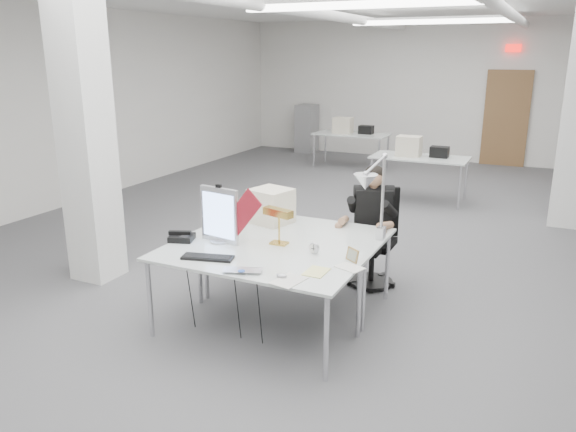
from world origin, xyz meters
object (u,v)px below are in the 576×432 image
(desk_main, at_px, (253,259))
(bankers_lamp, at_px, (279,228))
(office_chair, at_px, (372,242))
(desk_phone, at_px, (182,238))
(laptop, at_px, (242,273))
(monitor, at_px, (220,215))
(seated_person, at_px, (373,207))
(beige_monitor, at_px, (271,206))
(architect_lamp, at_px, (375,202))

(desk_main, relative_size, bankers_lamp, 5.67)
(office_chair, height_order, desk_phone, office_chair)
(office_chair, distance_m, laptop, 2.04)
(office_chair, height_order, monitor, monitor)
(desk_main, distance_m, laptop, 0.39)
(office_chair, height_order, bankers_lamp, bankers_lamp)
(office_chair, height_order, seated_person, seated_person)
(desk_phone, height_order, beige_monitor, beige_monitor)
(desk_main, bearing_deg, beige_monitor, 108.68)
(office_chair, bearing_deg, bankers_lamp, -137.56)
(desk_phone, relative_size, beige_monitor, 0.58)
(desk_main, distance_m, beige_monitor, 1.07)
(monitor, relative_size, architect_lamp, 0.61)
(desk_main, distance_m, seated_person, 1.66)
(seated_person, distance_m, laptop, 1.98)
(office_chair, xyz_separation_m, laptop, (-0.49, -1.96, 0.28))
(seated_person, distance_m, monitor, 1.69)
(laptop, bearing_deg, desk_main, 83.50)
(office_chair, height_order, beige_monitor, beige_monitor)
(desk_phone, bearing_deg, desk_main, -26.98)
(seated_person, height_order, beige_monitor, seated_person)
(desk_main, distance_m, bankers_lamp, 0.46)
(desk_main, relative_size, laptop, 5.70)
(desk_main, bearing_deg, office_chair, 69.79)
(laptop, xyz_separation_m, desk_phone, (-0.93, 0.49, 0.01))
(office_chair, xyz_separation_m, bankers_lamp, (-0.55, -1.17, 0.42))
(laptop, relative_size, desk_phone, 1.44)
(monitor, relative_size, laptop, 1.65)
(monitor, bearing_deg, seated_person, 58.52)
(seated_person, relative_size, laptop, 2.74)
(laptop, bearing_deg, monitor, 112.23)
(office_chair, distance_m, beige_monitor, 1.18)
(office_chair, bearing_deg, laptop, -126.55)
(office_chair, relative_size, desk_phone, 4.48)
(monitor, relative_size, beige_monitor, 1.38)
(desk_main, height_order, beige_monitor, beige_monitor)
(office_chair, relative_size, architect_lamp, 1.16)
(laptop, bearing_deg, architect_lamp, 34.07)
(beige_monitor, bearing_deg, laptop, -58.15)
(beige_monitor, height_order, architect_lamp, architect_lamp)
(laptop, height_order, bankers_lamp, bankers_lamp)
(monitor, bearing_deg, office_chair, 59.59)
(desk_main, xyz_separation_m, office_chair, (0.59, 1.59, -0.25))
(laptop, xyz_separation_m, architect_lamp, (0.75, 1.08, 0.41))
(desk_main, xyz_separation_m, beige_monitor, (-0.34, 1.00, 0.19))
(bankers_lamp, height_order, architect_lamp, architect_lamp)
(beige_monitor, bearing_deg, desk_main, -57.08)
(laptop, bearing_deg, beige_monitor, 86.46)
(architect_lamp, bearing_deg, desk_phone, -135.73)
(beige_monitor, bearing_deg, seated_person, 44.54)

